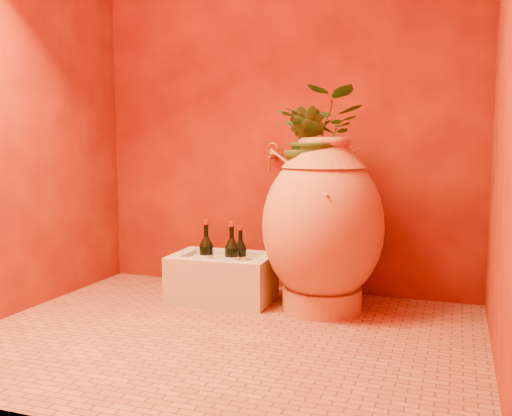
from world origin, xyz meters
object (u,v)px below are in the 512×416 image
at_px(amphora, 323,225).
at_px(wine_bottle_b, 232,259).
at_px(wine_bottle_a, 241,258).
at_px(wine_bottle_c, 206,257).
at_px(stone_basin, 222,279).
at_px(wall_tap, 272,156).

relative_size(amphora, wine_bottle_b, 2.87).
relative_size(wine_bottle_a, wine_bottle_c, 0.88).
bearing_deg(stone_basin, wall_tap, 56.37).
bearing_deg(wall_tap, wine_bottle_b, -106.60).
height_order(stone_basin, wine_bottle_b, wine_bottle_b).
relative_size(wine_bottle_c, wall_tap, 1.93).
bearing_deg(wine_bottle_b, stone_basin, 140.11).
bearing_deg(amphora, wine_bottle_a, 179.27).
xyz_separation_m(wine_bottle_b, wine_bottle_c, (-0.16, -0.01, 0.00)).
xyz_separation_m(wine_bottle_b, wall_tap, (0.12, 0.39, 0.60)).
bearing_deg(wine_bottle_a, wall_tap, 72.01).
height_order(amphora, wall_tap, amphora).
bearing_deg(wall_tap, stone_basin, -123.63).
distance_m(stone_basin, wine_bottle_b, 0.19).
distance_m(amphora, wine_bottle_a, 0.55).
relative_size(wine_bottle_b, wall_tap, 1.90).
bearing_deg(wine_bottle_c, wine_bottle_a, 28.58).
height_order(stone_basin, wall_tap, wall_tap).
bearing_deg(wall_tap, wine_bottle_a, -107.99).
relative_size(amphora, wine_bottle_a, 3.22).
relative_size(wine_bottle_b, wine_bottle_c, 0.99).
xyz_separation_m(amphora, stone_basin, (-0.62, -0.01, -0.36)).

